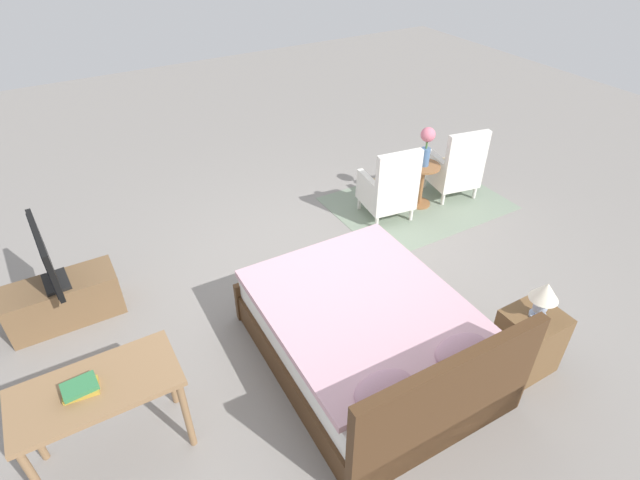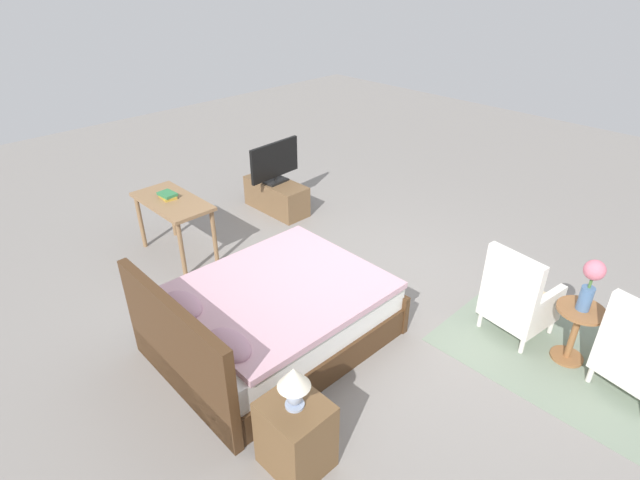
# 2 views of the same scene
# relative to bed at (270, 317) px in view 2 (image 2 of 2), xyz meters

# --- Properties ---
(ground_plane) EXTENTS (16.00, 16.00, 0.00)m
(ground_plane) POSITION_rel_bed_xyz_m (-0.13, -1.05, -0.30)
(ground_plane) COLOR gray
(floor_rug) EXTENTS (2.10, 1.50, 0.01)m
(floor_rug) POSITION_rel_bed_xyz_m (-2.00, -1.79, -0.30)
(floor_rug) COLOR gray
(floor_rug) RESTS_ON ground_plane
(bed) EXTENTS (1.57, 2.01, 0.96)m
(bed) POSITION_rel_bed_xyz_m (0.00, 0.00, 0.00)
(bed) COLOR #472D19
(bed) RESTS_ON ground_plane
(armchair_by_window_left) EXTENTS (0.63, 0.63, 0.92)m
(armchair_by_window_left) POSITION_rel_bed_xyz_m (-2.51, -1.73, 0.08)
(armchair_by_window_left) COLOR white
(armchair_by_window_left) RESTS_ON floor_rug
(armchair_by_window_right) EXTENTS (0.61, 0.61, 0.92)m
(armchair_by_window_right) POSITION_rel_bed_xyz_m (-1.48, -1.73, 0.08)
(armchair_by_window_right) COLOR white
(armchair_by_window_right) RESTS_ON floor_rug
(side_table) EXTENTS (0.40, 0.40, 0.55)m
(side_table) POSITION_rel_bed_xyz_m (-2.00, -1.76, 0.05)
(side_table) COLOR #936038
(side_table) RESTS_ON ground_plane
(flower_vase) EXTENTS (0.17, 0.17, 0.48)m
(flower_vase) POSITION_rel_bed_xyz_m (-2.00, -1.76, 0.54)
(flower_vase) COLOR #4C709E
(flower_vase) RESTS_ON side_table
(nightstand) EXTENTS (0.44, 0.41, 0.57)m
(nightstand) POSITION_rel_bed_xyz_m (-1.10, 0.67, -0.01)
(nightstand) COLOR brown
(nightstand) RESTS_ON ground_plane
(table_lamp) EXTENTS (0.22, 0.22, 0.33)m
(table_lamp) POSITION_rel_bed_xyz_m (-1.10, 0.67, 0.49)
(table_lamp) COLOR #9EADC6
(table_lamp) RESTS_ON nightstand
(tv_stand) EXTENTS (0.96, 0.40, 0.42)m
(tv_stand) POSITION_rel_bed_xyz_m (2.10, -1.83, -0.09)
(tv_stand) COLOR brown
(tv_stand) RESTS_ON ground_plane
(tv_flatscreen) EXTENTS (0.22, 0.82, 0.56)m
(tv_flatscreen) POSITION_rel_bed_xyz_m (2.10, -1.83, 0.42)
(tv_flatscreen) COLOR black
(tv_flatscreen) RESTS_ON tv_stand
(vanity_desk) EXTENTS (1.04, 0.52, 0.72)m
(vanity_desk) POSITION_rel_bed_xyz_m (1.99, -0.23, 0.32)
(vanity_desk) COLOR #8E6B47
(vanity_desk) RESTS_ON ground_plane
(book_stack) EXTENTS (0.23, 0.16, 0.06)m
(book_stack) POSITION_rel_bed_xyz_m (2.07, -0.22, 0.46)
(book_stack) COLOR #B79333
(book_stack) RESTS_ON vanity_desk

